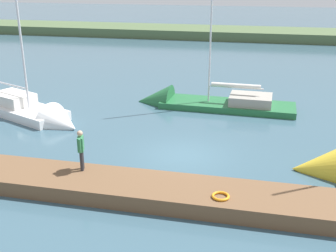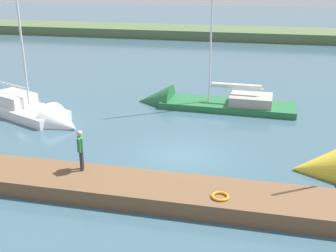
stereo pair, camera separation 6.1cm
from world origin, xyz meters
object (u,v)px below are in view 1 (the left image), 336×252
object	(u,v)px
sailboat_outer_mooring	(197,104)
person_on_dock	(81,147)
sailboat_inner_slip	(35,115)
life_ring_buoy	(221,196)

from	to	relation	value
sailboat_outer_mooring	person_on_dock	distance (m)	12.12
sailboat_inner_slip	life_ring_buoy	bearing A→B (deg)	-10.66
life_ring_buoy	sailboat_inner_slip	world-z (taller)	sailboat_inner_slip
life_ring_buoy	person_on_dock	size ratio (longest dim) A/B	0.38
sailboat_inner_slip	person_on_dock	bearing A→B (deg)	-25.36
person_on_dock	sailboat_outer_mooring	bearing A→B (deg)	-122.00
sailboat_outer_mooring	person_on_dock	world-z (taller)	sailboat_outer_mooring
person_on_dock	sailboat_inner_slip	bearing A→B (deg)	-66.21
life_ring_buoy	sailboat_outer_mooring	xyz separation A→B (m)	(2.81, -12.69, -0.55)
life_ring_buoy	sailboat_outer_mooring	world-z (taller)	sailboat_outer_mooring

